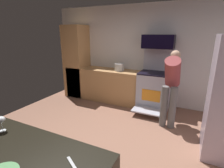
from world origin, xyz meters
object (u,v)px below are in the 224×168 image
microwave (158,42)px  stock_pot (119,67)px  person_cook (171,83)px  wine_glass_near (1,120)px  oven_range (154,89)px

microwave → stock_pot: (-0.97, -0.08, -0.69)m
person_cook → stock_pot: 1.60m
microwave → person_cook: 1.19m
microwave → stock_pot: bearing=-175.3°
person_cook → wine_glass_near: person_cook is taller
oven_range → person_cook: 0.91m
person_cook → stock_pot: person_cook is taller
oven_range → stock_pot: size_ratio=5.84×
person_cook → microwave: bearing=121.4°
oven_range → microwave: (0.00, 0.09, 1.18)m
oven_range → wine_glass_near: 3.43m
wine_glass_near → microwave: bearing=75.2°
person_cook → wine_glass_near: size_ratio=9.33×
wine_glass_near → person_cook: bearing=62.4°
microwave → wine_glass_near: bearing=-104.8°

